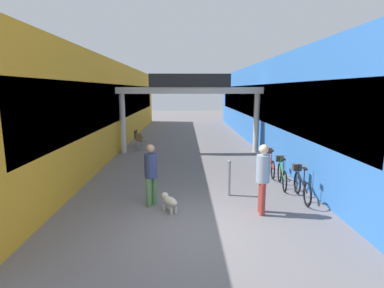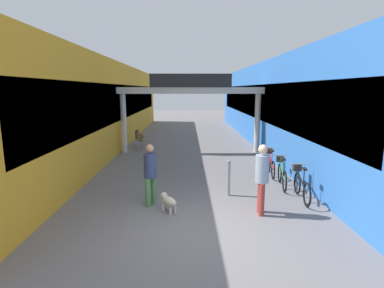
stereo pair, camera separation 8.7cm
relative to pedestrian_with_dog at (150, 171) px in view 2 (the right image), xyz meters
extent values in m
plane|color=slate|center=(1.16, -1.60, -0.98)|extent=(80.00, 80.00, 0.00)
cube|color=gold|center=(-3.94, 9.40, 1.29)|extent=(3.00, 26.00, 4.53)
cube|color=black|center=(-2.46, 9.40, 1.51)|extent=(0.04, 23.40, 1.81)
cube|color=blue|center=(6.26, 9.40, 1.29)|extent=(3.00, 26.00, 4.53)
cube|color=black|center=(4.78, 9.40, 1.51)|extent=(0.04, 23.40, 1.81)
cylinder|color=beige|center=(-2.19, 7.07, 0.49)|extent=(0.28, 0.28, 2.94)
cylinder|color=beige|center=(4.51, 7.07, 0.49)|extent=(0.28, 0.28, 2.94)
cube|color=beige|center=(1.16, 7.07, 2.12)|extent=(7.40, 0.44, 0.31)
cube|color=#232326|center=(1.16, 6.87, 2.60)|extent=(3.96, 0.10, 0.64)
cylinder|color=#4C7F47|center=(-0.07, -0.10, -0.58)|extent=(0.19, 0.19, 0.79)
cylinder|color=#4C7F47|center=(0.07, 0.10, -0.58)|extent=(0.19, 0.19, 0.79)
cylinder|color=navy|center=(0.00, 0.00, 0.15)|extent=(0.47, 0.47, 0.66)
sphere|color=tan|center=(0.00, 0.00, 0.62)|extent=(0.31, 0.31, 0.22)
cylinder|color=#99332D|center=(2.87, -0.74, -0.56)|extent=(0.15, 0.15, 0.84)
cylinder|color=#99332D|center=(2.88, -0.50, -0.56)|extent=(0.15, 0.15, 0.84)
cylinder|color=#8C9EB2|center=(2.88, -0.62, 0.21)|extent=(0.37, 0.37, 0.69)
sphere|color=beige|center=(2.88, -0.62, 0.71)|extent=(0.26, 0.26, 0.24)
ellipsoid|color=beige|center=(0.53, -0.46, -0.69)|extent=(0.53, 0.59, 0.22)
sphere|color=beige|center=(0.38, -0.26, -0.61)|extent=(0.26, 0.26, 0.19)
sphere|color=white|center=(0.43, -0.33, -0.70)|extent=(0.19, 0.19, 0.13)
cylinder|color=beige|center=(0.37, -0.37, -0.89)|extent=(0.10, 0.10, 0.18)
cylinder|color=beige|center=(0.49, -0.28, -0.89)|extent=(0.10, 0.10, 0.18)
cylinder|color=beige|center=(0.57, -0.64, -0.89)|extent=(0.10, 0.10, 0.18)
cylinder|color=beige|center=(0.69, -0.55, -0.89)|extent=(0.10, 0.10, 0.18)
torus|color=black|center=(4.34, 0.85, -0.64)|extent=(0.12, 0.67, 0.67)
torus|color=black|center=(4.24, -0.16, -0.64)|extent=(0.12, 0.67, 0.67)
cube|color=black|center=(4.29, 0.34, -0.46)|extent=(0.13, 0.94, 0.34)
cylinder|color=black|center=(4.28, 0.22, -0.24)|extent=(0.04, 0.04, 0.42)
cube|color=black|center=(4.28, 0.22, -0.02)|extent=(0.12, 0.23, 0.05)
cylinder|color=black|center=(4.33, 0.79, -0.26)|extent=(0.04, 0.04, 0.46)
cylinder|color=gray|center=(4.33, 0.79, -0.02)|extent=(0.46, 0.07, 0.03)
cube|color=#332D28|center=(4.35, 0.99, -0.18)|extent=(0.26, 0.22, 0.20)
torus|color=black|center=(4.16, 2.02, -0.64)|extent=(0.15, 0.67, 0.67)
torus|color=black|center=(4.01, 1.01, -0.64)|extent=(0.15, 0.67, 0.67)
cube|color=#338C4C|center=(4.09, 1.52, -0.46)|extent=(0.18, 0.94, 0.34)
cylinder|color=#338C4C|center=(4.07, 1.40, -0.24)|extent=(0.04, 0.04, 0.42)
cube|color=black|center=(4.07, 1.40, -0.02)|extent=(0.13, 0.23, 0.05)
cylinder|color=#338C4C|center=(4.15, 1.96, -0.26)|extent=(0.04, 0.04, 0.46)
cylinder|color=gray|center=(4.15, 1.96, -0.02)|extent=(0.46, 0.10, 0.03)
cube|color=#332D28|center=(4.19, 2.16, -0.18)|extent=(0.27, 0.23, 0.20)
torus|color=black|center=(4.16, 3.38, -0.64)|extent=(0.13, 0.67, 0.67)
torus|color=black|center=(4.03, 2.37, -0.64)|extent=(0.13, 0.67, 0.67)
cube|color=red|center=(4.10, 2.88, -0.46)|extent=(0.15, 0.94, 0.34)
cylinder|color=red|center=(4.08, 2.76, -0.24)|extent=(0.04, 0.04, 0.42)
cube|color=black|center=(4.08, 2.76, -0.02)|extent=(0.13, 0.23, 0.05)
cylinder|color=red|center=(4.15, 3.32, -0.26)|extent=(0.04, 0.04, 0.46)
cylinder|color=gray|center=(4.15, 3.32, -0.02)|extent=(0.46, 0.08, 0.03)
cube|color=#332D28|center=(4.18, 3.52, -0.18)|extent=(0.26, 0.23, 0.20)
cylinder|color=gray|center=(2.23, 0.74, -0.47)|extent=(0.10, 0.10, 1.01)
sphere|color=gray|center=(2.23, 0.74, 0.07)|extent=(0.10, 0.10, 0.10)
cylinder|color=gray|center=(-1.47, 8.08, -0.75)|extent=(0.04, 0.04, 0.45)
cylinder|color=gray|center=(-1.18, 7.91, -0.75)|extent=(0.04, 0.04, 0.45)
cylinder|color=gray|center=(-1.64, 7.79, -0.75)|extent=(0.04, 0.04, 0.45)
cylinder|color=gray|center=(-1.35, 7.62, -0.75)|extent=(0.04, 0.04, 0.45)
cube|color=olive|center=(-1.41, 7.85, -0.51)|extent=(0.55, 0.55, 0.04)
cube|color=olive|center=(-1.50, 7.69, -0.29)|extent=(0.37, 0.24, 0.40)
cylinder|color=gray|center=(-1.48, 8.97, -0.75)|extent=(0.03, 0.03, 0.45)
cylinder|color=gray|center=(-1.54, 8.64, -0.75)|extent=(0.03, 0.03, 0.45)
cylinder|color=gray|center=(-1.82, 9.04, -0.75)|extent=(0.03, 0.03, 0.45)
cylinder|color=gray|center=(-1.88, 8.70, -0.75)|extent=(0.03, 0.03, 0.45)
cube|color=black|center=(-1.68, 8.84, -0.51)|extent=(0.47, 0.47, 0.04)
cube|color=black|center=(-1.86, 8.87, -0.29)|extent=(0.11, 0.40, 0.40)
camera|label=1|loc=(0.93, -7.83, 2.16)|focal=28.00mm
camera|label=2|loc=(1.02, -7.83, 2.16)|focal=28.00mm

